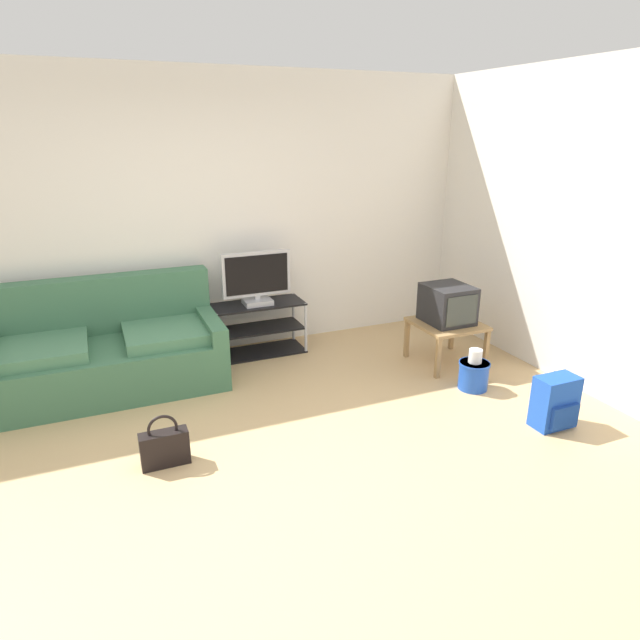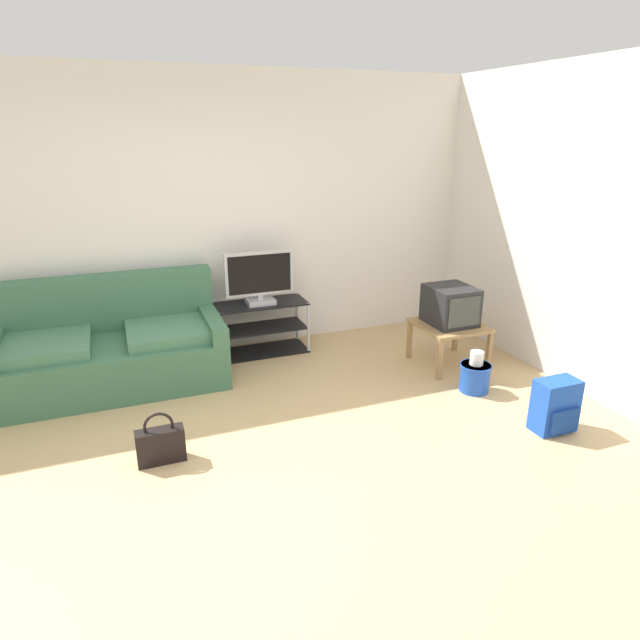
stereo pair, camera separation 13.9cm
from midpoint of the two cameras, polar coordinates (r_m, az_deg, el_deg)
The scene contains 11 objects.
ground_plane at distance 3.67m, azimuth -6.29°, elevation -16.97°, with size 9.00×9.80×0.02m, color tan.
wall_back at distance 5.43m, azimuth -13.69°, elevation 10.28°, with size 9.00×0.10×2.70m, color silver.
wall_right at distance 5.34m, azimuth 24.18°, elevation 9.00°, with size 0.10×3.60×2.70m, color silver.
couch at distance 5.13m, azimuth -20.31°, elevation -2.85°, with size 1.91×0.93×0.92m.
tv_stand at distance 5.52m, azimuth -5.48°, elevation -0.82°, with size 0.92×0.39×0.53m.
flat_tv at distance 5.34m, azimuth -5.59°, elevation 4.36°, with size 0.68×0.22×0.52m.
side_table at distance 5.33m, azimuth 14.09°, elevation -0.93°, with size 0.60×0.60×0.41m.
crt_tv at distance 5.27m, azimuth 14.20°, elevation 1.50°, with size 0.40×0.45×0.36m.
backpack at distance 4.51m, azimuth 24.17°, elevation -8.20°, with size 0.32×0.26×0.41m.
handbag at distance 3.92m, azimuth -15.31°, elevation -12.40°, with size 0.32×0.11×0.37m.
cleaning_bucket at distance 4.93m, azimuth 16.65°, elevation -5.52°, with size 0.27×0.27×0.37m.
Camera 2 is at (-0.63, -2.90, 2.15)m, focal length 30.66 mm.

